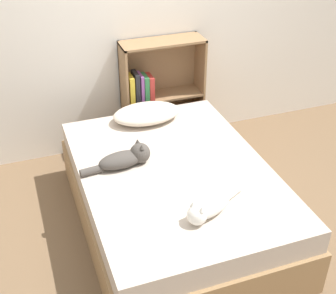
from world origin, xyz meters
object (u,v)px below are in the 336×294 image
object	(u,v)px
cat_light	(209,206)
cat_dark	(126,158)
pillow	(147,113)
bed	(174,198)
bookshelf	(158,92)

from	to	relation	value
cat_light	cat_dark	distance (m)	0.76
pillow	cat_light	xyz separation A→B (m)	(0.01, -1.26, -0.00)
bed	bookshelf	world-z (taller)	bookshelf
pillow	cat_dark	size ratio (longest dim) A/B	1.08
cat_dark	bookshelf	size ratio (longest dim) A/B	0.50
pillow	bookshelf	size ratio (longest dim) A/B	0.54
bed	bookshelf	size ratio (longest dim) A/B	1.83
pillow	cat_light	bearing A→B (deg)	-89.70
cat_dark	cat_light	bearing A→B (deg)	-69.26
pillow	bookshelf	world-z (taller)	bookshelf
bed	cat_light	xyz separation A→B (m)	(0.03, -0.52, 0.32)
bed	cat_dark	size ratio (longest dim) A/B	3.63
cat_light	bed	bearing A→B (deg)	-113.88
cat_dark	bookshelf	world-z (taller)	bookshelf
bed	cat_dark	bearing A→B (deg)	151.81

